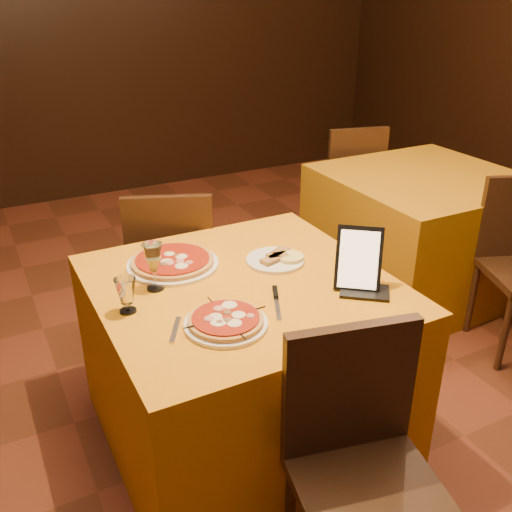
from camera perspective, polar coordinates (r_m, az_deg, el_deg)
name	(u,v)px	position (r m, az deg, el deg)	size (l,w,h in m)	color
floor	(266,430)	(2.65, 1.05, -17.02)	(6.00, 7.00, 0.01)	#5E2D19
wall_back	(67,35)	(5.31, -18.37, 20.20)	(6.00, 0.01, 2.80)	black
main_table	(243,362)	(2.40, -1.30, -10.57)	(1.10, 1.10, 0.75)	orange
side_table	(420,233)	(3.73, 16.07, 2.27)	(1.10, 1.10, 0.75)	#AF710B
chair_main_near	(370,493)	(1.82, 11.38, -22.20)	(0.47, 0.47, 0.91)	black
chair_main_far	(174,266)	(3.01, -8.23, -1.04)	(0.43, 0.43, 0.91)	#2F230F
chair_side_far	(345,184)	(4.28, 8.90, 7.13)	(0.42, 0.42, 0.91)	black
pizza_near	(226,322)	(1.93, -3.04, -6.60)	(0.28, 0.28, 0.03)	white
pizza_far	(173,263)	(2.34, -8.33, -0.65)	(0.37, 0.37, 0.03)	white
cutlet_dish	(275,259)	(2.35, 1.93, -0.30)	(0.24, 0.24, 0.03)	white
wine_glass	(154,266)	(2.14, -10.20, -1.03)	(0.08, 0.08, 0.19)	#C6C670
water_glass	(126,295)	(2.03, -12.84, -3.87)	(0.07, 0.07, 0.13)	white
tablet	(359,259)	(2.14, 10.23, -0.27)	(0.17, 0.01, 0.24)	black
knife	(277,305)	(2.04, 2.12, -4.94)	(0.20, 0.02, 0.01)	#B2B2B9
fork_near	(175,330)	(1.92, -8.07, -7.30)	(0.15, 0.02, 0.01)	silver
fork_far	(192,250)	(2.47, -6.39, 0.56)	(0.15, 0.02, 0.01)	silver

